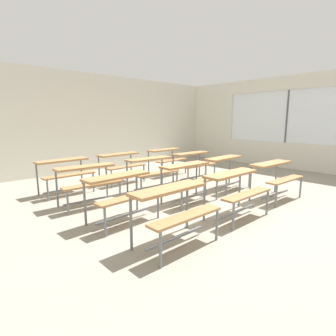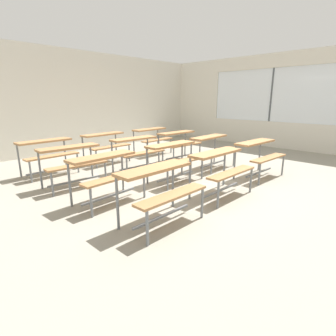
{
  "view_description": "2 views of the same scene",
  "coord_description": "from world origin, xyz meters",
  "views": [
    {
      "loc": [
        -3.8,
        -3.3,
        1.6
      ],
      "look_at": [
        -0.16,
        0.67,
        0.61
      ],
      "focal_mm": 28.0,
      "sensor_mm": 36.0,
      "label": 1
    },
    {
      "loc": [
        -3.8,
        -3.3,
        1.6
      ],
      "look_at": [
        -0.51,
        -0.1,
        0.38
      ],
      "focal_mm": 28.0,
      "sensor_mm": 36.0,
      "label": 2
    }
  ],
  "objects": [
    {
      "name": "ground",
      "position": [
        0.0,
        0.0,
        -0.03
      ],
      "size": [
        10.0,
        9.0,
        0.05
      ],
      "primitive_type": "cube",
      "color": "gray"
    },
    {
      "name": "wall_back",
      "position": [
        0.0,
        4.5,
        1.5
      ],
      "size": [
        10.0,
        0.12,
        3.0
      ],
      "primitive_type": "cube",
      "color": "silver",
      "rests_on": "ground"
    },
    {
      "name": "wall_right",
      "position": [
        5.0,
        -0.13,
        1.45
      ],
      "size": [
        0.12,
        9.0,
        3.0
      ],
      "color": "silver",
      "rests_on": "ground"
    },
    {
      "name": "desk_bench_r0c0",
      "position": [
        -1.58,
        -1.01,
        0.56
      ],
      "size": [
        1.1,
        0.59,
        0.74
      ],
      "rotation": [
        0.0,
        0.0,
        0.0
      ],
      "color": "#A87547",
      "rests_on": "ground"
    },
    {
      "name": "desk_bench_r0c1",
      "position": [
        -0.17,
        -0.99,
        0.56
      ],
      "size": [
        1.1,
        0.6,
        0.74
      ],
      "rotation": [
        0.0,
        0.0,
        -0.01
      ],
      "color": "#A87547",
      "rests_on": "ground"
    },
    {
      "name": "desk_bench_r0c2",
      "position": [
        1.31,
        -0.96,
        0.56
      ],
      "size": [
        1.13,
        0.64,
        0.74
      ],
      "rotation": [
        0.0,
        0.0,
        -0.05
      ],
      "color": "#A87547",
      "rests_on": "ground"
    },
    {
      "name": "desk_bench_r1c0",
      "position": [
        -1.65,
        0.12,
        0.56
      ],
      "size": [
        1.13,
        0.64,
        0.74
      ],
      "rotation": [
        0.0,
        0.0,
        0.05
      ],
      "color": "#A87547",
      "rests_on": "ground"
    },
    {
      "name": "desk_bench_r1c1",
      "position": [
        -0.12,
        0.11,
        0.56
      ],
      "size": [
        1.1,
        0.6,
        0.74
      ],
      "rotation": [
        0.0,
        0.0,
        -0.01
      ],
      "color": "#A87547",
      "rests_on": "ground"
    },
    {
      "name": "desk_bench_r1c2",
      "position": [
        1.26,
        0.17,
        0.56
      ],
      "size": [
        1.12,
        0.63,
        0.74
      ],
      "rotation": [
        0.0,
        0.0,
        0.04
      ],
      "color": "#A87547",
      "rests_on": "ground"
    },
    {
      "name": "desk_bench_r2c0",
      "position": [
        -1.67,
        1.24,
        0.56
      ],
      "size": [
        1.13,
        0.64,
        0.74
      ],
      "rotation": [
        0.0,
        0.0,
        -0.05
      ],
      "color": "#A87547",
      "rests_on": "ground"
    },
    {
      "name": "desk_bench_r2c1",
      "position": [
        -0.13,
        1.24,
        0.56
      ],
      "size": [
        1.12,
        0.64,
        0.74
      ],
      "rotation": [
        0.0,
        0.0,
        -0.04
      ],
      "color": "#A87547",
      "rests_on": "ground"
    },
    {
      "name": "desk_bench_r2c2",
      "position": [
        1.31,
        1.27,
        0.56
      ],
      "size": [
        1.12,
        0.63,
        0.74
      ],
      "rotation": [
        0.0,
        0.0,
        -0.04
      ],
      "color": "#A87547",
      "rests_on": "ground"
    },
    {
      "name": "desk_bench_r3c0",
      "position": [
        -1.67,
        2.34,
        0.56
      ],
      "size": [
        1.12,
        0.63,
        0.74
      ],
      "rotation": [
        0.0,
        0.0,
        0.04
      ],
      "color": "#A87547",
      "rests_on": "ground"
    },
    {
      "name": "desk_bench_r3c1",
      "position": [
        -0.21,
        2.39,
        0.56
      ],
      "size": [
        1.13,
        0.64,
        0.74
      ],
      "rotation": [
        0.0,
        0.0,
        0.05
      ],
      "color": "#A87547",
      "rests_on": "ground"
    },
    {
      "name": "desk_bench_r3c2",
      "position": [
        1.36,
        2.37,
        0.56
      ],
      "size": [
        1.13,
        0.64,
        0.74
      ],
      "rotation": [
        0.0,
        0.0,
        0.05
      ],
      "color": "#A87547",
      "rests_on": "ground"
    }
  ]
}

